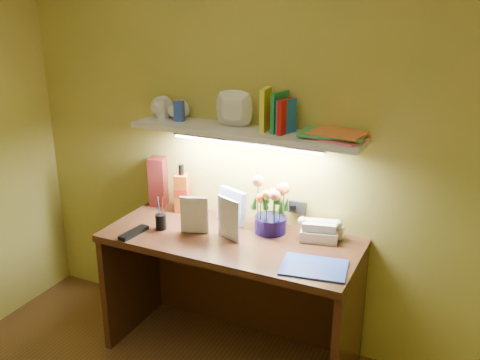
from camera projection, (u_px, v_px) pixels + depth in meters
name	position (u px, v px, depth m)	size (l,w,h in m)	color
desk	(231.00, 297.00, 3.03)	(1.40, 0.60, 0.75)	#321C0D
flower_bouquet	(271.00, 205.00, 2.92)	(0.20, 0.20, 0.31)	#0E073C
telephone	(319.00, 229.00, 2.87)	(0.20, 0.15, 0.12)	white
desk_clock	(337.00, 233.00, 2.87)	(0.08, 0.04, 0.08)	silver
whisky_bottle	(182.00, 188.00, 3.21)	(0.08, 0.08, 0.30)	#BE4C13
whisky_box	(158.00, 181.00, 3.31)	(0.10, 0.10, 0.31)	#5E1815
pen_cup	(161.00, 217.00, 2.98)	(0.06, 0.06, 0.15)	black
art_card	(232.00, 206.00, 3.07)	(0.20, 0.04, 0.20)	white
tv_remote	(134.00, 233.00, 2.94)	(0.05, 0.19, 0.02)	black
blue_folder	(314.00, 267.00, 2.58)	(0.31, 0.23, 0.01)	#2947BA
desk_book_a	(180.00, 214.00, 2.94)	(0.16, 0.02, 0.21)	beige
desk_book_b	(218.00, 214.00, 2.92)	(0.17, 0.02, 0.23)	silver
wall_shelf	(243.00, 125.00, 2.87)	(1.32, 0.31, 0.25)	silver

